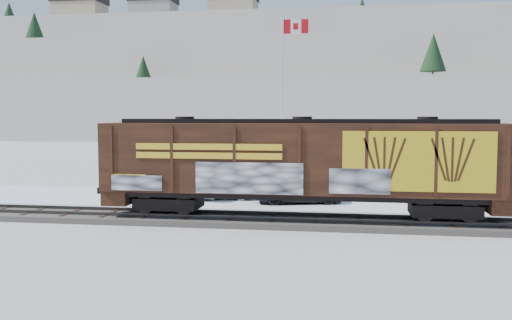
% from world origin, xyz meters
% --- Properties ---
extents(ground, '(500.00, 500.00, 0.00)m').
position_xyz_m(ground, '(0.00, 0.00, 0.00)').
color(ground, white).
rests_on(ground, ground).
extents(rail_track, '(50.00, 3.40, 0.43)m').
position_xyz_m(rail_track, '(0.00, 0.00, 0.15)').
color(rail_track, '#59544C').
rests_on(rail_track, ground).
extents(parking_strip, '(40.00, 8.00, 0.03)m').
position_xyz_m(parking_strip, '(0.00, 7.50, 0.01)').
color(parking_strip, white).
rests_on(parking_strip, ground).
extents(hillside, '(360.00, 110.00, 93.00)m').
position_xyz_m(hillside, '(-0.05, 139.79, 14.37)').
color(hillside, white).
rests_on(hillside, ground).
extents(hopper_railcar, '(18.56, 3.06, 4.46)m').
position_xyz_m(hopper_railcar, '(3.36, -0.01, 2.92)').
color(hopper_railcar, black).
rests_on(hopper_railcar, rail_track).
extents(flagpole, '(2.30, 0.90, 12.05)m').
position_xyz_m(flagpole, '(0.89, 14.78, 4.49)').
color(flagpole, silver).
rests_on(flagpole, ground).
extents(car_silver, '(4.70, 2.19, 1.56)m').
position_xyz_m(car_silver, '(-2.24, 7.17, 0.81)').
color(car_silver, '#B0B2B7').
rests_on(car_silver, parking_strip).
extents(car_white, '(5.45, 3.13, 1.70)m').
position_xyz_m(car_white, '(-4.22, 6.99, 0.88)').
color(car_white, silver).
rests_on(car_white, parking_strip).
extents(car_dark, '(5.46, 3.25, 1.48)m').
position_xyz_m(car_dark, '(2.63, 6.30, 0.77)').
color(car_dark, black).
rests_on(car_dark, parking_strip).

